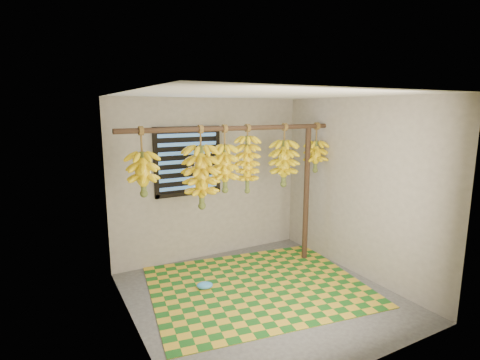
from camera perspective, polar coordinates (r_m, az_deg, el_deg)
floor at (r=4.78m, az=3.30°, el=-17.31°), size 3.00×3.00×0.01m
ceiling at (r=4.22m, az=3.66°, el=12.96°), size 3.00×3.00×0.01m
wall_back at (r=5.65m, az=-4.64°, el=0.09°), size 3.00×0.01×2.40m
wall_left at (r=3.79m, az=-16.30°, el=-5.62°), size 0.01×3.00×2.40m
wall_right at (r=5.28m, az=17.47°, el=-1.12°), size 0.01×3.00×2.40m
window at (r=5.44m, az=-7.93°, el=2.82°), size 1.00×0.04×1.00m
hanging_pole at (r=4.83m, az=-0.86°, el=7.89°), size 3.00×0.06×0.06m
support_post at (r=5.62m, az=10.07°, el=-2.16°), size 0.08×0.08×2.00m
woven_mat at (r=5.01m, az=2.64°, el=-15.79°), size 2.94×2.50×0.01m
plastic_bag at (r=4.92m, az=-5.40°, el=-15.69°), size 0.25×0.21×0.09m
banana_bunch_a at (r=4.46m, az=-14.57°, el=0.95°), size 0.35×0.35×0.80m
banana_bunch_b at (r=4.70m, az=-5.91°, el=0.47°), size 0.43×0.43×1.04m
banana_bunch_c at (r=4.82m, az=-2.32°, el=1.80°), size 0.33×0.33×0.86m
banana_bunch_d at (r=4.97m, az=1.13°, el=2.40°), size 0.33×0.33×0.91m
banana_bunch_e at (r=5.29m, az=6.70°, el=2.57°), size 0.38×0.38×0.87m
banana_bunch_f at (r=5.62m, az=11.45°, el=3.58°), size 0.33×0.33×0.72m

